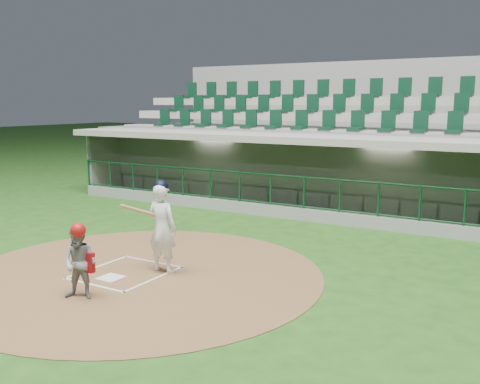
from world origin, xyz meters
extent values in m
plane|color=#1E4814|center=(0.00, 0.00, 0.00)|extent=(120.00, 120.00, 0.00)
cylinder|color=brown|center=(0.30, -0.20, 0.01)|extent=(7.20, 7.20, 0.01)
cube|color=white|center=(0.00, -0.70, 0.02)|extent=(0.43, 0.43, 0.02)
cube|color=white|center=(-0.75, -0.30, 0.02)|extent=(0.05, 1.80, 0.01)
cube|color=white|center=(0.75, -0.30, 0.02)|extent=(0.05, 1.80, 0.01)
cube|color=silver|center=(0.00, 0.55, 0.02)|extent=(1.55, 0.05, 0.01)
cube|color=white|center=(0.00, -1.15, 0.02)|extent=(1.55, 0.05, 0.01)
cube|color=gray|center=(0.00, 7.50, -0.55)|extent=(15.00, 3.00, 0.10)
cube|color=slate|center=(0.00, 9.10, 0.85)|extent=(15.00, 0.20, 2.70)
cube|color=#A5A192|center=(0.00, 8.98, 1.10)|extent=(13.50, 0.04, 0.90)
cube|color=slate|center=(-7.50, 7.50, 0.85)|extent=(0.20, 3.00, 2.70)
cube|color=gray|center=(0.00, 7.25, 2.30)|extent=(15.40, 3.50, 0.20)
cube|color=gray|center=(0.00, 5.95, 0.15)|extent=(15.00, 0.15, 0.40)
cube|color=black|center=(0.00, 5.95, 1.73)|extent=(15.00, 0.01, 0.95)
cube|color=brown|center=(0.00, 8.55, -0.28)|extent=(12.75, 0.40, 0.45)
cube|color=white|center=(-3.00, 7.50, 2.17)|extent=(1.30, 0.35, 0.04)
cube|color=white|center=(3.00, 7.50, 2.17)|extent=(1.30, 0.35, 0.04)
imported|color=maroon|center=(-5.17, 8.34, 0.45)|extent=(1.38, 1.01, 1.91)
imported|color=maroon|center=(-1.36, 8.49, 0.33)|extent=(1.04, 0.59, 1.67)
imported|color=#AE1212|center=(2.34, 8.21, 0.38)|extent=(0.98, 0.77, 1.75)
imported|color=#9E1B11|center=(4.89, 8.21, 0.42)|extent=(1.78, 0.79, 1.85)
cube|color=slate|center=(0.00, 10.75, 1.15)|extent=(17.00, 6.50, 2.50)
cube|color=gray|center=(0.00, 9.25, 2.30)|extent=(16.60, 0.95, 0.30)
cube|color=#9C988D|center=(0.00, 10.20, 2.85)|extent=(16.60, 0.95, 0.30)
cube|color=#9A968B|center=(0.00, 11.15, 3.40)|extent=(16.60, 0.95, 0.30)
cube|color=gray|center=(0.00, 14.10, 2.53)|extent=(17.00, 0.25, 5.05)
imported|color=white|center=(0.61, 0.14, 0.90)|extent=(0.66, 0.44, 1.78)
sphere|color=black|center=(0.61, 0.14, 1.73)|extent=(0.28, 0.28, 0.28)
cylinder|color=#AA7D4D|center=(0.36, -0.11, 1.25)|extent=(0.58, 0.79, 0.39)
imported|color=gray|center=(0.31, -1.73, 0.64)|extent=(0.74, 0.66, 1.25)
sphere|color=#AC1212|center=(0.31, -1.73, 1.21)|extent=(0.26, 0.26, 0.26)
cube|color=maroon|center=(0.31, -1.58, 0.62)|extent=(0.32, 0.10, 0.35)
camera|label=1|loc=(7.16, -7.90, 3.34)|focal=40.00mm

